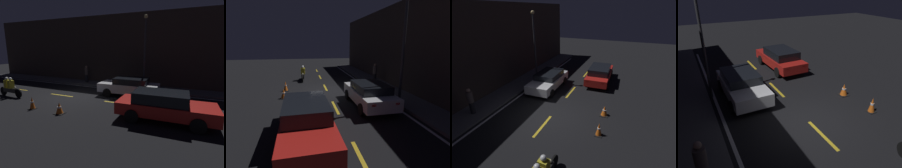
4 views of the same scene
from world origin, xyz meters
The scene contains 12 objects.
ground_plane centered at (0.00, 0.00, 0.00)m, with size 56.00×56.00×0.00m, color black.
raised_curb centered at (0.00, 4.44, 0.07)m, with size 28.00×1.87×0.13m.
lane_dash_c centered at (-1.00, 0.00, 0.00)m, with size 2.00×0.14×0.01m.
lane_dash_d centered at (3.50, 0.00, 0.00)m, with size 2.00×0.14×0.01m.
lane_dash_e centered at (8.00, 0.00, 0.00)m, with size 2.00×0.14×0.01m.
lane_solid_kerb centered at (0.00, 3.26, 0.00)m, with size 25.20×0.14×0.01m.
sedan_white centered at (3.55, 1.89, 0.72)m, with size 4.21×1.96×1.32m.
taxi_red centered at (6.43, -1.58, 0.75)m, with size 4.55×2.00×1.40m.
traffic_cone_near centered at (-0.58, -2.98, 0.35)m, with size 0.38×0.38×0.72m.
traffic_cone_mid centered at (1.31, -2.92, 0.30)m, with size 0.49×0.49×0.62m.
pedestrian centered at (-1.58, 4.37, 0.94)m, with size 0.34×0.34×1.61m.
street_lamp centered at (4.23, 3.36, 3.24)m, with size 0.28×0.28×5.76m.
Camera 4 is at (-6.58, 4.24, 5.40)m, focal length 35.00 mm.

